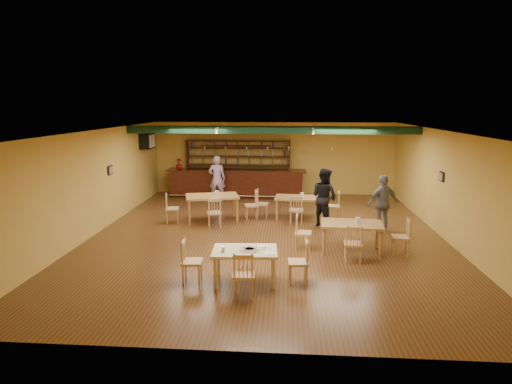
# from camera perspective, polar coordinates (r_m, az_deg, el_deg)

# --- Properties ---
(floor) EXTENTS (12.00, 12.00, 0.00)m
(floor) POSITION_cam_1_polar(r_m,az_deg,el_deg) (12.48, 1.44, -5.76)
(floor) COLOR #532E17
(floor) RESTS_ON ground
(ceiling_beam) EXTENTS (10.00, 0.30, 0.25)m
(ceiling_beam) POSITION_cam_1_polar(r_m,az_deg,el_deg) (14.73, 2.03, 8.27)
(ceiling_beam) COLOR black
(ceiling_beam) RESTS_ON ceiling
(track_rail_left) EXTENTS (0.05, 2.50, 0.05)m
(track_rail_left) POSITION_cam_1_polar(r_m,az_deg,el_deg) (15.50, -4.63, 8.66)
(track_rail_left) COLOR silver
(track_rail_left) RESTS_ON ceiling
(track_rail_right) EXTENTS (0.05, 2.50, 0.05)m
(track_rail_right) POSITION_cam_1_polar(r_m,az_deg,el_deg) (15.34, 7.41, 8.58)
(track_rail_right) COLOR silver
(track_rail_right) RESTS_ON ceiling
(ac_unit) EXTENTS (0.34, 0.70, 0.48)m
(ac_unit) POSITION_cam_1_polar(r_m,az_deg,el_deg) (17.02, -14.28, 6.61)
(ac_unit) COLOR silver
(ac_unit) RESTS_ON wall_left
(picture_left) EXTENTS (0.04, 0.34, 0.28)m
(picture_left) POSITION_cam_1_polar(r_m,az_deg,el_deg) (14.18, -18.84, 2.77)
(picture_left) COLOR black
(picture_left) RESTS_ON wall_left
(picture_right) EXTENTS (0.04, 0.34, 0.28)m
(picture_right) POSITION_cam_1_polar(r_m,az_deg,el_deg) (13.32, 23.49, 1.90)
(picture_right) COLOR black
(picture_right) RESTS_ON wall_right
(bar_counter) EXTENTS (5.62, 0.85, 1.13)m
(bar_counter) POSITION_cam_1_polar(r_m,az_deg,el_deg) (17.46, -2.62, 1.16)
(bar_counter) COLOR black
(bar_counter) RESTS_ON ground
(back_bar_hutch) EXTENTS (4.35, 0.40, 2.28)m
(back_bar_hutch) POSITION_cam_1_polar(r_m,az_deg,el_deg) (17.98, -2.40, 3.32)
(back_bar_hutch) COLOR black
(back_bar_hutch) RESTS_ON ground
(poinsettia) EXTENTS (0.31, 0.31, 0.44)m
(poinsettia) POSITION_cam_1_polar(r_m,az_deg,el_deg) (17.77, -10.24, 3.73)
(poinsettia) COLOR #A50F10
(poinsettia) RESTS_ON bar_counter
(dining_table_a) EXTENTS (1.87, 1.38, 0.84)m
(dining_table_a) POSITION_cam_1_polar(r_m,az_deg,el_deg) (13.98, -5.83, -2.14)
(dining_table_a) COLOR olive
(dining_table_a) RESTS_ON ground
(dining_table_b) EXTENTS (1.51, 0.97, 0.73)m
(dining_table_b) POSITION_cam_1_polar(r_m,az_deg,el_deg) (14.25, 5.52, -2.09)
(dining_table_b) COLOR olive
(dining_table_b) RESTS_ON ground
(dining_table_d) EXTENTS (1.60, 1.04, 0.77)m
(dining_table_d) POSITION_cam_1_polar(r_m,az_deg,el_deg) (11.25, 12.54, -5.94)
(dining_table_d) COLOR olive
(dining_table_d) RESTS_ON ground
(near_table) EXTENTS (1.40, 0.95, 0.72)m
(near_table) POSITION_cam_1_polar(r_m,az_deg,el_deg) (9.19, -1.48, -9.84)
(near_table) COLOR beige
(near_table) RESTS_ON ground
(pizza_tray) EXTENTS (0.50, 0.50, 0.01)m
(pizza_tray) POSITION_cam_1_polar(r_m,az_deg,el_deg) (9.05, -0.88, -7.68)
(pizza_tray) COLOR silver
(pizza_tray) RESTS_ON near_table
(parmesan_shaker) EXTENTS (0.08, 0.08, 0.11)m
(parmesan_shaker) POSITION_cam_1_polar(r_m,az_deg,el_deg) (8.96, -4.37, -7.60)
(parmesan_shaker) COLOR #EAE5C6
(parmesan_shaker) RESTS_ON near_table
(napkin_stack) EXTENTS (0.25, 0.23, 0.03)m
(napkin_stack) POSITION_cam_1_polar(r_m,az_deg,el_deg) (9.21, 0.73, -7.28)
(napkin_stack) COLOR white
(napkin_stack) RESTS_ON near_table
(pizza_server) EXTENTS (0.32, 0.09, 0.00)m
(pizza_server) POSITION_cam_1_polar(r_m,az_deg,el_deg) (9.08, 0.07, -7.55)
(pizza_server) COLOR silver
(pizza_server) RESTS_ON pizza_tray
(side_plate) EXTENTS (0.23, 0.23, 0.01)m
(side_plate) POSITION_cam_1_polar(r_m,az_deg,el_deg) (8.84, 1.84, -8.17)
(side_plate) COLOR white
(side_plate) RESTS_ON near_table
(patron_bar) EXTENTS (0.67, 0.46, 1.79)m
(patron_bar) POSITION_cam_1_polar(r_m,az_deg,el_deg) (16.69, -5.21, 1.80)
(patron_bar) COLOR #89489E
(patron_bar) RESTS_ON ground
(patron_right_a) EXTENTS (1.11, 1.11, 1.82)m
(patron_right_a) POSITION_cam_1_polar(r_m,az_deg,el_deg) (13.40, 9.06, -0.68)
(patron_right_a) COLOR black
(patron_right_a) RESTS_ON ground
(patron_right_b) EXTENTS (1.08, 0.77, 1.70)m
(patron_right_b) POSITION_cam_1_polar(r_m,az_deg,el_deg) (13.25, 16.55, -1.40)
(patron_right_b) COLOR gray
(patron_right_b) RESTS_ON ground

